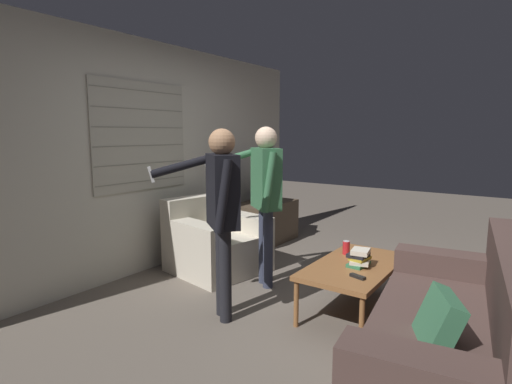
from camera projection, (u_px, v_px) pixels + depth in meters
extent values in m
plane|color=#665B51|center=(314.00, 305.00, 3.61)|extent=(16.00, 16.00, 0.00)
cube|color=#BCB7A8|center=(158.00, 157.00, 4.58)|extent=(5.20, 0.06, 2.55)
cube|color=#A8A393|center=(142.00, 137.00, 4.32)|extent=(1.23, 0.02, 1.17)
cube|color=gray|center=(144.00, 181.00, 4.39)|extent=(1.20, 0.00, 0.01)
cube|color=gray|center=(143.00, 163.00, 4.36)|extent=(1.20, 0.00, 0.01)
cube|color=gray|center=(143.00, 146.00, 4.33)|extent=(1.20, 0.00, 0.01)
cube|color=gray|center=(142.00, 127.00, 4.30)|extent=(1.20, 0.00, 0.01)
cube|color=gray|center=(141.00, 109.00, 4.27)|extent=(1.20, 0.00, 0.01)
cube|color=gray|center=(140.00, 91.00, 4.24)|extent=(1.20, 0.00, 0.01)
cube|color=#4C3833|center=(444.00, 349.00, 2.49)|extent=(2.03, 1.10, 0.41)
cube|color=#4C3833|center=(439.00, 379.00, 1.70)|extent=(0.35, 0.88, 0.18)
cube|color=#4C3833|center=(452.00, 264.00, 3.19)|extent=(0.35, 0.88, 0.18)
cube|color=#38704C|center=(436.00, 325.00, 2.17)|extent=(0.42, 0.35, 0.37)
cube|color=beige|center=(218.00, 252.00, 4.49)|extent=(1.05, 1.04, 0.42)
cube|color=beige|center=(199.00, 212.00, 4.68)|extent=(0.93, 0.36, 0.40)
cube|color=beige|center=(240.00, 221.00, 4.68)|extent=(0.39, 0.93, 0.19)
cube|color=beige|center=(193.00, 231.00, 4.21)|extent=(0.39, 0.93, 0.19)
cube|color=brown|center=(355.00, 266.00, 3.44)|extent=(1.16, 0.62, 0.04)
cylinder|color=brown|center=(296.00, 304.00, 3.19)|extent=(0.04, 0.04, 0.39)
cylinder|color=brown|center=(349.00, 267.00, 4.06)|extent=(0.04, 0.04, 0.39)
cylinder|color=brown|center=(362.00, 322.00, 2.88)|extent=(0.04, 0.04, 0.39)
cylinder|color=brown|center=(403.00, 278.00, 3.76)|extent=(0.04, 0.04, 0.39)
cube|color=#4C3D2D|center=(264.00, 222.00, 5.68)|extent=(0.99, 0.56, 0.58)
cube|color=#2D2D33|center=(265.00, 184.00, 5.60)|extent=(0.67, 0.43, 0.51)
cube|color=black|center=(257.00, 184.00, 5.62)|extent=(0.52, 0.22, 0.41)
cylinder|color=black|center=(225.00, 275.00, 3.25)|extent=(0.10, 0.10, 0.79)
cylinder|color=black|center=(222.00, 270.00, 3.38)|extent=(0.10, 0.10, 0.79)
cube|color=black|center=(223.00, 191.00, 3.22)|extent=(0.39, 0.43, 0.59)
sphere|color=#A87A56|center=(222.00, 142.00, 3.16)|extent=(0.21, 0.21, 0.21)
cylinder|color=black|center=(223.00, 196.00, 3.01)|extent=(0.16, 0.15, 0.57)
cylinder|color=black|center=(184.00, 165.00, 3.31)|extent=(0.49, 0.40, 0.21)
cube|color=white|center=(151.00, 175.00, 3.24)|extent=(0.07, 0.07, 0.13)
cylinder|color=#33384C|center=(268.00, 249.00, 3.97)|extent=(0.10, 0.10, 0.80)
cylinder|color=#33384C|center=(263.00, 245.00, 4.11)|extent=(0.10, 0.10, 0.80)
cube|color=#336642|center=(266.00, 178.00, 3.94)|extent=(0.40, 0.44, 0.60)
sphere|color=beige|center=(266.00, 138.00, 3.88)|extent=(0.22, 0.22, 0.22)
cylinder|color=#336642|center=(269.00, 182.00, 3.72)|extent=(0.16, 0.15, 0.57)
cylinder|color=#336642|center=(233.00, 158.00, 4.04)|extent=(0.49, 0.41, 0.21)
cube|color=white|center=(207.00, 165.00, 3.97)|extent=(0.07, 0.07, 0.13)
cube|color=#33754C|center=(358.00, 264.00, 3.39)|extent=(0.23, 0.14, 0.03)
cube|color=beige|center=(360.00, 261.00, 3.38)|extent=(0.22, 0.20, 0.03)
cube|color=gold|center=(360.00, 258.00, 3.38)|extent=(0.19, 0.15, 0.02)
cube|color=black|center=(358.00, 255.00, 3.38)|extent=(0.18, 0.15, 0.03)
cube|color=beige|center=(361.00, 251.00, 3.36)|extent=(0.19, 0.16, 0.04)
cylinder|color=red|center=(346.00, 248.00, 3.71)|extent=(0.07, 0.07, 0.12)
cylinder|color=silver|center=(346.00, 241.00, 3.70)|extent=(0.06, 0.06, 0.00)
cube|color=black|center=(358.00, 277.00, 3.10)|extent=(0.07, 0.14, 0.02)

